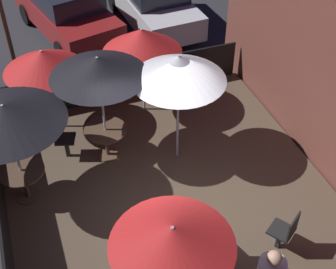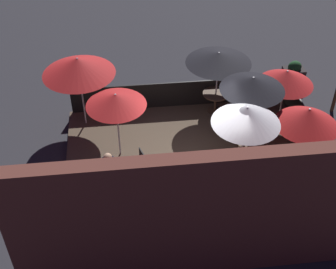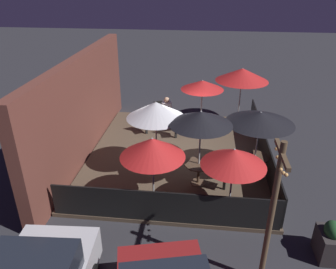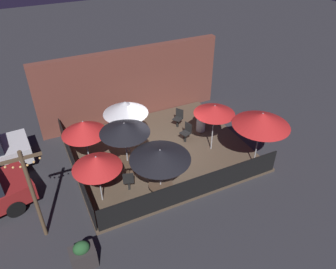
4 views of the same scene
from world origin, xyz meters
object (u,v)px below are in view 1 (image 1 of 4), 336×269
at_px(patio_umbrella_6, 142,41).
at_px(patio_chair_1, 62,138).
at_px(patio_umbrella_1, 98,67).
at_px(patio_chair_2, 285,231).
at_px(patio_umbrella_4, 172,236).
at_px(patio_umbrella_5, 43,61).
at_px(dining_table_0, 23,176).
at_px(patio_chair_0, 212,241).
at_px(patio_umbrella_3, 179,68).
at_px(patio_umbrella_0, 4,114).
at_px(parked_car_0, 65,8).
at_px(dining_table_1, 106,135).
at_px(light_post, 3,17).

bearing_deg(patio_umbrella_6, patio_chair_1, -65.33).
height_order(patio_umbrella_1, patio_chair_2, patio_umbrella_1).
height_order(patio_umbrella_4, patio_umbrella_5, patio_umbrella_4).
xyz_separation_m(dining_table_0, patio_chair_0, (2.55, 2.81, -0.07)).
height_order(patio_umbrella_1, patio_umbrella_3, patio_umbrella_3).
bearing_deg(patio_umbrella_0, patio_umbrella_3, 91.64).
height_order(patio_umbrella_1, patio_umbrella_5, patio_umbrella_1).
height_order(patio_chair_1, parked_car_0, parked_car_0).
xyz_separation_m(dining_table_1, patio_chair_0, (3.17, 1.02, -0.06)).
height_order(dining_table_1, parked_car_0, parked_car_0).
height_order(patio_umbrella_4, patio_umbrella_6, patio_umbrella_4).
distance_m(patio_umbrella_0, patio_umbrella_3, 3.19).
relative_size(patio_umbrella_6, parked_car_0, 0.47).
bearing_deg(patio_umbrella_5, patio_chair_2, 33.86).
xyz_separation_m(patio_umbrella_3, patio_chair_1, (-0.81, -2.28, -1.71)).
distance_m(patio_umbrella_0, patio_umbrella_5, 2.17).
height_order(patio_umbrella_0, patio_umbrella_4, patio_umbrella_0).
relative_size(patio_umbrella_3, patio_chair_1, 2.63).
height_order(patio_chair_1, patio_chair_2, patio_chair_1).
xyz_separation_m(patio_umbrella_0, dining_table_0, (0.00, 0.00, -1.51)).
distance_m(patio_umbrella_1, dining_table_1, 1.68).
distance_m(patio_umbrella_5, dining_table_1, 2.02).
distance_m(patio_umbrella_1, light_post, 3.79).
height_order(patio_umbrella_1, patio_umbrella_4, patio_umbrella_1).
xyz_separation_m(patio_chair_0, patio_chair_1, (-3.45, -1.90, 0.02)).
height_order(patio_umbrella_0, patio_umbrella_6, patio_umbrella_0).
height_order(patio_umbrella_5, patio_chair_0, patio_umbrella_5).
height_order(patio_umbrella_5, patio_chair_1, patio_umbrella_5).
distance_m(patio_chair_1, light_post, 3.50).
xyz_separation_m(patio_chair_1, parked_car_0, (-5.46, 1.12, 0.20)).
relative_size(patio_umbrella_4, patio_chair_0, 2.38).
xyz_separation_m(dining_table_1, light_post, (-3.46, -1.49, 1.28)).
bearing_deg(parked_car_0, dining_table_0, -31.41).
bearing_deg(patio_umbrella_0, patio_umbrella_4, 28.92).
xyz_separation_m(patio_umbrella_4, light_post, (-7.36, -1.52, -0.17)).
xyz_separation_m(patio_umbrella_6, parked_car_0, (-4.49, -0.99, -1.16)).
xyz_separation_m(patio_umbrella_6, patio_chair_2, (4.65, 1.05, -1.39)).
xyz_separation_m(patio_chair_0, parked_car_0, (-8.91, -0.78, 0.22)).
bearing_deg(patio_umbrella_6, light_post, -129.02).
relative_size(patio_umbrella_0, patio_umbrella_4, 1.03).
distance_m(patio_umbrella_3, patio_chair_1, 2.96).
height_order(patio_umbrella_0, light_post, light_post).
distance_m(patio_umbrella_4, patio_umbrella_5, 5.32).
relative_size(patio_chair_0, patio_chair_1, 0.98).
bearing_deg(parked_car_0, patio_umbrella_5, -28.26).
bearing_deg(patio_umbrella_5, patio_umbrella_4, 9.99).
xyz_separation_m(patio_umbrella_6, dining_table_1, (1.25, -1.24, -1.31)).
relative_size(patio_umbrella_4, patio_chair_2, 2.42).
bearing_deg(patio_chair_1, patio_umbrella_6, 42.60).
bearing_deg(dining_table_1, patio_umbrella_0, -70.98).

